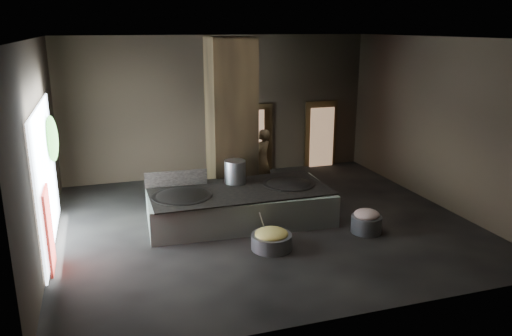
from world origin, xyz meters
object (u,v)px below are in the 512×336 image
object	(u,v)px
hearth_platform	(239,206)
wok_right	(289,187)
stock_pot	(235,172)
cook	(262,160)
wok_left	(182,199)
veg_basin	(271,241)
meat_basin	(366,224)

from	to	relation	value
hearth_platform	wok_right	bearing A→B (deg)	5.41
stock_pot	wok_right	bearing A→B (deg)	-21.04
stock_pot	cook	size ratio (longest dim) A/B	0.32
stock_pot	wok_left	bearing A→B (deg)	-158.20
hearth_platform	wok_right	size ratio (longest dim) A/B	3.41
wok_left	stock_pot	size ratio (longest dim) A/B	2.42
stock_pot	veg_basin	size ratio (longest dim) A/B	0.65
wok_right	meat_basin	size ratio (longest dim) A/B	1.82
wok_left	cook	world-z (taller)	cook
wok_right	meat_basin	distance (m)	2.23
wok_right	meat_basin	world-z (taller)	wok_right
hearth_platform	stock_pot	world-z (taller)	stock_pot
meat_basin	wok_left	bearing A→B (deg)	158.90
hearth_platform	meat_basin	bearing A→B (deg)	-28.20
hearth_platform	cook	size ratio (longest dim) A/B	2.45
wok_left	veg_basin	distance (m)	2.51
stock_pot	meat_basin	xyz separation A→B (m)	(2.64, -2.20, -0.93)
stock_pot	cook	world-z (taller)	cook
veg_basin	meat_basin	distance (m)	2.48
hearth_platform	stock_pot	xyz separation A→B (m)	(0.05, 0.55, 0.74)
hearth_platform	cook	distance (m)	2.62
cook	hearth_platform	bearing A→B (deg)	19.14
veg_basin	meat_basin	xyz separation A→B (m)	(2.47, 0.18, 0.03)
wok_right	stock_pot	world-z (taller)	stock_pot
wok_right	meat_basin	xyz separation A→B (m)	(1.34, -1.70, -0.55)
veg_basin	cook	bearing A→B (deg)	74.37
hearth_platform	stock_pot	distance (m)	0.92
stock_pot	meat_basin	bearing A→B (deg)	-39.79
cook	veg_basin	world-z (taller)	cook
hearth_platform	veg_basin	bearing A→B (deg)	-79.90
hearth_platform	meat_basin	distance (m)	3.16
wok_left	veg_basin	world-z (taller)	wok_left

